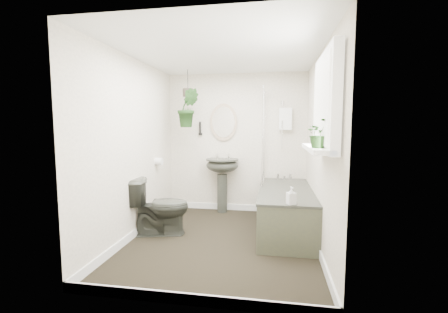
# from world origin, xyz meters

# --- Properties ---
(floor) EXTENTS (2.30, 2.80, 0.02)m
(floor) POSITION_xyz_m (0.00, 0.00, -0.01)
(floor) COLOR black
(floor) RESTS_ON ground
(ceiling) EXTENTS (2.30, 2.80, 0.02)m
(ceiling) POSITION_xyz_m (0.00, 0.00, 2.31)
(ceiling) COLOR white
(ceiling) RESTS_ON ground
(wall_back) EXTENTS (2.30, 0.02, 2.30)m
(wall_back) POSITION_xyz_m (0.00, 1.41, 1.15)
(wall_back) COLOR #F0E5CB
(wall_back) RESTS_ON ground
(wall_front) EXTENTS (2.30, 0.02, 2.30)m
(wall_front) POSITION_xyz_m (0.00, -1.41, 1.15)
(wall_front) COLOR #F0E5CB
(wall_front) RESTS_ON ground
(wall_left) EXTENTS (0.02, 2.80, 2.30)m
(wall_left) POSITION_xyz_m (-1.16, 0.00, 1.15)
(wall_left) COLOR #F0E5CB
(wall_left) RESTS_ON ground
(wall_right) EXTENTS (0.02, 2.80, 2.30)m
(wall_right) POSITION_xyz_m (1.16, 0.00, 1.15)
(wall_right) COLOR #F0E5CB
(wall_right) RESTS_ON ground
(skirting) EXTENTS (2.30, 2.80, 0.10)m
(skirting) POSITION_xyz_m (0.00, 0.00, 0.05)
(skirting) COLOR white
(skirting) RESTS_ON floor
(bathtub) EXTENTS (0.72, 1.72, 0.58)m
(bathtub) POSITION_xyz_m (0.80, 0.50, 0.29)
(bathtub) COLOR #2D3029
(bathtub) RESTS_ON floor
(bath_screen) EXTENTS (0.04, 0.72, 1.40)m
(bath_screen) POSITION_xyz_m (0.47, 0.99, 1.28)
(bath_screen) COLOR silver
(bath_screen) RESTS_ON bathtub
(shower_box) EXTENTS (0.20, 0.10, 0.35)m
(shower_box) POSITION_xyz_m (0.80, 1.34, 1.55)
(shower_box) COLOR white
(shower_box) RESTS_ON wall_back
(oval_mirror) EXTENTS (0.46, 0.03, 0.62)m
(oval_mirror) POSITION_xyz_m (-0.21, 1.37, 1.50)
(oval_mirror) COLOR tan
(oval_mirror) RESTS_ON wall_back
(wall_sconce) EXTENTS (0.04, 0.04, 0.22)m
(wall_sconce) POSITION_xyz_m (-0.61, 1.36, 1.40)
(wall_sconce) COLOR black
(wall_sconce) RESTS_ON wall_back
(toilet_roll_holder) EXTENTS (0.11, 0.11, 0.11)m
(toilet_roll_holder) POSITION_xyz_m (-1.10, 0.70, 0.90)
(toilet_roll_holder) COLOR white
(toilet_roll_holder) RESTS_ON wall_left
(window_recess) EXTENTS (0.08, 1.00, 0.90)m
(window_recess) POSITION_xyz_m (1.09, -0.70, 1.65)
(window_recess) COLOR white
(window_recess) RESTS_ON wall_right
(window_sill) EXTENTS (0.18, 1.00, 0.04)m
(window_sill) POSITION_xyz_m (1.02, -0.70, 1.23)
(window_sill) COLOR white
(window_sill) RESTS_ON wall_right
(window_blinds) EXTENTS (0.01, 0.86, 0.76)m
(window_blinds) POSITION_xyz_m (1.04, -0.70, 1.65)
(window_blinds) COLOR white
(window_blinds) RESTS_ON wall_right
(toilet) EXTENTS (0.82, 0.59, 0.75)m
(toilet) POSITION_xyz_m (-0.85, 0.10, 0.38)
(toilet) COLOR #2D3029
(toilet) RESTS_ON floor
(pedestal_sink) EXTENTS (0.54, 0.46, 0.91)m
(pedestal_sink) POSITION_xyz_m (-0.21, 1.24, 0.45)
(pedestal_sink) COLOR #2D3029
(pedestal_sink) RESTS_ON floor
(sill_plant) EXTENTS (0.27, 0.25, 0.25)m
(sill_plant) POSITION_xyz_m (1.01, -0.93, 1.37)
(sill_plant) COLOR black
(sill_plant) RESTS_ON window_sill
(hanging_plant) EXTENTS (0.39, 0.35, 0.59)m
(hanging_plant) POSITION_xyz_m (-0.70, 0.95, 1.71)
(hanging_plant) COLOR black
(hanging_plant) RESTS_ON ceiling
(soap_bottle) EXTENTS (0.11, 0.12, 0.19)m
(soap_bottle) POSITION_xyz_m (0.82, -0.29, 0.68)
(soap_bottle) COLOR black
(soap_bottle) RESTS_ON bathtub
(hanging_pot) EXTENTS (0.16, 0.16, 0.12)m
(hanging_pot) POSITION_xyz_m (-0.70, 0.95, 1.95)
(hanging_pot) COLOR #312A21
(hanging_pot) RESTS_ON ceiling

